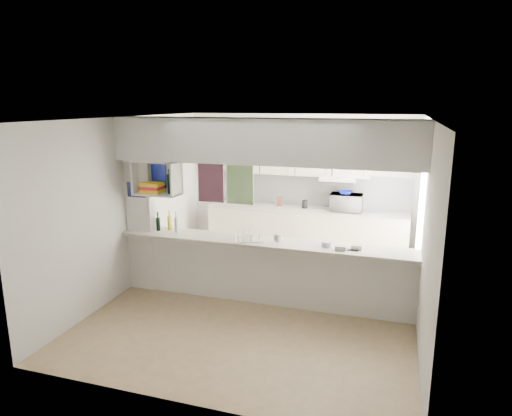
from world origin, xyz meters
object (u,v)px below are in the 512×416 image
at_px(microwave, 346,203).
at_px(wine_bottles, 168,224).
at_px(dish_rack, 249,234).
at_px(bowl, 345,193).

bearing_deg(microwave, wine_bottles, 40.53).
height_order(microwave, dish_rack, microwave).
bearing_deg(wine_bottles, microwave, 41.15).
bearing_deg(bowl, microwave, 43.68).
bearing_deg(wine_bottles, bowl, 41.13).
height_order(dish_rack, wine_bottles, wine_bottles).
relative_size(bowl, dish_rack, 0.52).
bearing_deg(dish_rack, microwave, 43.73).
distance_m(microwave, bowl, 0.19).
height_order(microwave, wine_bottles, wine_bottles).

